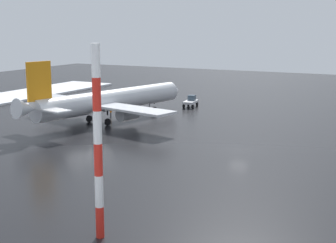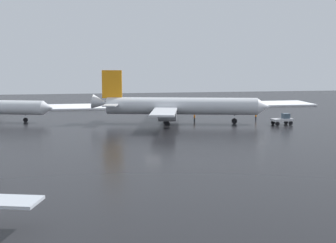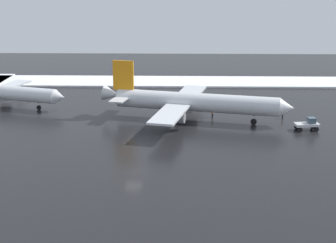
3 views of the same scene
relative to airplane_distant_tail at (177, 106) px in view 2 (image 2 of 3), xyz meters
The scene contains 6 objects.
ground_plane 30.42m from the airplane_distant_tail, 18.29° to the right, with size 240.00×240.00×0.00m, color black.
snow_bank_left 39.68m from the airplane_distant_tail, 166.14° to the right, with size 14.00×116.00×0.43m, color white.
airplane_distant_tail is the anchor object (origin of this frame).
pushback_tug 23.33m from the airplane_distant_tail, 74.05° to the left, with size 2.82×4.85×2.50m.
ground_crew_near_tug 5.79m from the airplane_distant_tail, 117.78° to the left, with size 0.36×0.36×1.71m.
ground_crew_by_nose_gear 19.35m from the airplane_distant_tail, 95.94° to the left, with size 0.36×0.36×1.71m.
Camera 2 is at (83.39, -11.63, 15.41)m, focal length 55.00 mm.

